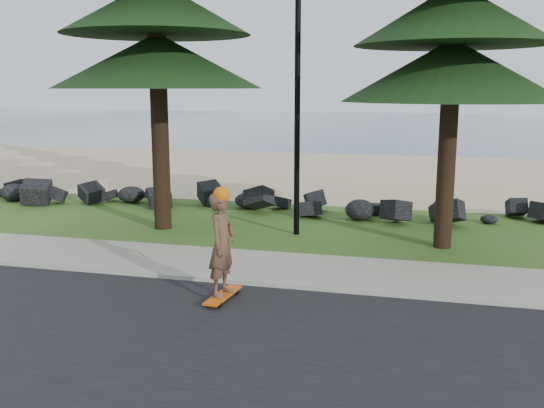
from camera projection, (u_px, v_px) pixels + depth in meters
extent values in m
plane|color=#31551A|center=(263.00, 271.00, 12.07)|extent=(160.00, 160.00, 0.00)
cube|color=black|center=(173.00, 371.00, 7.78)|extent=(160.00, 7.00, 0.02)
cube|color=#A09E90|center=(251.00, 282.00, 11.20)|extent=(160.00, 0.20, 0.10)
cube|color=#9C9683|center=(266.00, 266.00, 12.25)|extent=(160.00, 2.00, 0.08)
cube|color=beige|center=(351.00, 173.00, 25.87)|extent=(160.00, 15.00, 0.01)
cube|color=#3F5978|center=(395.00, 124.00, 60.63)|extent=(160.00, 58.00, 0.01)
cylinder|color=black|center=(298.00, 70.00, 14.36)|extent=(0.14, 0.14, 8.00)
cube|color=#D3550C|center=(223.00, 295.00, 10.36)|extent=(0.38, 1.08, 0.04)
imported|color=brown|center=(222.00, 244.00, 10.19)|extent=(0.49, 0.69, 1.76)
sphere|color=#C55D0A|center=(221.00, 195.00, 10.03)|extent=(0.28, 0.28, 0.28)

